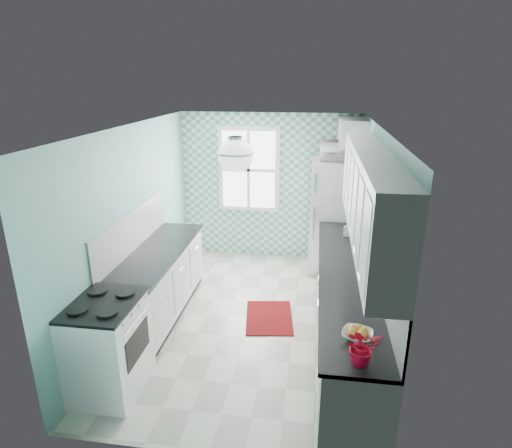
# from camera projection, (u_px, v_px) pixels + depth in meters

# --- Properties ---
(floor) EXTENTS (3.00, 4.40, 0.02)m
(floor) POSITION_uv_depth(u_px,v_px,m) (250.00, 319.00, 5.69)
(floor) COLOR beige
(floor) RESTS_ON ground
(ceiling) EXTENTS (3.00, 4.40, 0.02)m
(ceiling) POSITION_uv_depth(u_px,v_px,m) (249.00, 126.00, 4.87)
(ceiling) COLOR white
(ceiling) RESTS_ON wall_back
(wall_back) EXTENTS (3.00, 0.02, 2.50)m
(wall_back) POSITION_uv_depth(u_px,v_px,m) (269.00, 187.00, 7.34)
(wall_back) COLOR #70AEA6
(wall_back) RESTS_ON floor
(wall_front) EXTENTS (3.00, 0.02, 2.50)m
(wall_front) POSITION_uv_depth(u_px,v_px,m) (203.00, 329.00, 3.21)
(wall_front) COLOR #70AEA6
(wall_front) RESTS_ON floor
(wall_left) EXTENTS (0.02, 4.40, 2.50)m
(wall_left) POSITION_uv_depth(u_px,v_px,m) (133.00, 225.00, 5.48)
(wall_left) COLOR #70AEA6
(wall_left) RESTS_ON floor
(wall_right) EXTENTS (0.02, 4.40, 2.50)m
(wall_right) POSITION_uv_depth(u_px,v_px,m) (375.00, 237.00, 5.07)
(wall_right) COLOR #70AEA6
(wall_right) RESTS_ON floor
(accent_wall) EXTENTS (3.00, 0.01, 2.50)m
(accent_wall) POSITION_uv_depth(u_px,v_px,m) (269.00, 187.00, 7.32)
(accent_wall) COLOR #52A88D
(accent_wall) RESTS_ON wall_back
(window) EXTENTS (1.04, 0.05, 1.44)m
(window) POSITION_uv_depth(u_px,v_px,m) (249.00, 170.00, 7.25)
(window) COLOR white
(window) RESTS_ON wall_back
(backsplash_right) EXTENTS (0.02, 3.60, 0.51)m
(backsplash_right) POSITION_uv_depth(u_px,v_px,m) (376.00, 254.00, 4.72)
(backsplash_right) COLOR white
(backsplash_right) RESTS_ON wall_right
(backsplash_left) EXTENTS (0.02, 2.15, 0.51)m
(backsplash_left) POSITION_uv_depth(u_px,v_px,m) (133.00, 231.00, 5.43)
(backsplash_left) COLOR white
(backsplash_left) RESTS_ON wall_left
(upper_cabinets_right) EXTENTS (0.33, 3.20, 0.90)m
(upper_cabinets_right) POSITION_uv_depth(u_px,v_px,m) (370.00, 196.00, 4.32)
(upper_cabinets_right) COLOR white
(upper_cabinets_right) RESTS_ON wall_right
(upper_cabinet_fridge) EXTENTS (0.40, 0.74, 0.40)m
(upper_cabinet_fridge) POSITION_uv_depth(u_px,v_px,m) (352.00, 132.00, 6.49)
(upper_cabinet_fridge) COLOR white
(upper_cabinet_fridge) RESTS_ON wall_right
(ceiling_light) EXTENTS (0.34, 0.34, 0.35)m
(ceiling_light) POSITION_uv_depth(u_px,v_px,m) (236.00, 155.00, 4.18)
(ceiling_light) COLOR silver
(ceiling_light) RESTS_ON ceiling
(base_cabinets_right) EXTENTS (0.60, 3.60, 0.90)m
(base_cabinets_right) POSITION_uv_depth(u_px,v_px,m) (345.00, 311.00, 5.00)
(base_cabinets_right) COLOR white
(base_cabinets_right) RESTS_ON floor
(countertop_right) EXTENTS (0.63, 3.60, 0.04)m
(countertop_right) POSITION_uv_depth(u_px,v_px,m) (347.00, 275.00, 4.85)
(countertop_right) COLOR black
(countertop_right) RESTS_ON base_cabinets_right
(base_cabinets_left) EXTENTS (0.60, 2.15, 0.90)m
(base_cabinets_left) POSITION_uv_depth(u_px,v_px,m) (159.00, 285.00, 5.63)
(base_cabinets_left) COLOR white
(base_cabinets_left) RESTS_ON floor
(countertop_left) EXTENTS (0.63, 2.15, 0.04)m
(countertop_left) POSITION_uv_depth(u_px,v_px,m) (157.00, 252.00, 5.47)
(countertop_left) COLOR black
(countertop_left) RESTS_ON base_cabinets_left
(fridge) EXTENTS (0.79, 0.78, 1.82)m
(fridge) POSITION_uv_depth(u_px,v_px,m) (334.00, 216.00, 6.91)
(fridge) COLOR silver
(fridge) RESTS_ON floor
(stove) EXTENTS (0.64, 0.80, 0.97)m
(stove) POSITION_uv_depth(u_px,v_px,m) (108.00, 345.00, 4.28)
(stove) COLOR silver
(stove) RESTS_ON floor
(sink) EXTENTS (0.55, 0.46, 0.53)m
(sink) POSITION_uv_depth(u_px,v_px,m) (344.00, 242.00, 5.78)
(sink) COLOR silver
(sink) RESTS_ON countertop_right
(rug) EXTENTS (0.71, 0.94, 0.01)m
(rug) POSITION_uv_depth(u_px,v_px,m) (269.00, 317.00, 5.70)
(rug) COLOR maroon
(rug) RESTS_ON floor
(dish_towel) EXTENTS (0.08, 0.21, 0.32)m
(dish_towel) POSITION_uv_depth(u_px,v_px,m) (319.00, 272.00, 5.94)
(dish_towel) COLOR teal
(dish_towel) RESTS_ON base_cabinets_right
(fruit_bowl) EXTENTS (0.32, 0.32, 0.06)m
(fruit_bowl) POSITION_uv_depth(u_px,v_px,m) (357.00, 335.00, 3.62)
(fruit_bowl) COLOR white
(fruit_bowl) RESTS_ON countertop_right
(potted_plant) EXTENTS (0.33, 0.31, 0.30)m
(potted_plant) POSITION_uv_depth(u_px,v_px,m) (362.00, 347.00, 3.27)
(potted_plant) COLOR #B31814
(potted_plant) RESTS_ON countertop_right
(soap_bottle) EXTENTS (0.10, 0.10, 0.20)m
(soap_bottle) POSITION_uv_depth(u_px,v_px,m) (347.00, 229.00, 5.95)
(soap_bottle) COLOR #97B1C1
(soap_bottle) RESTS_ON countertop_right
(microwave) EXTENTS (0.57, 0.40, 0.30)m
(microwave) POSITION_uv_depth(u_px,v_px,m) (338.00, 151.00, 6.56)
(microwave) COLOR white
(microwave) RESTS_ON fridge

